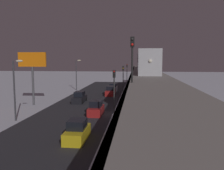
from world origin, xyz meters
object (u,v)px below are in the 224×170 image
Objects in this scene: sedan_black at (80,98)px; traffic_light_mid at (123,77)px; traffic_light_near at (114,88)px; traffic_light_far at (127,72)px; sedan_yellow at (77,132)px; subway_train at (145,61)px; rail_signal at (132,52)px; commercial_billboard at (32,65)px; sedan_silver at (113,88)px; sedan_red at (96,109)px; sedan_red_2 at (110,91)px.

traffic_light_mid reaches higher than sedan_black.
traffic_light_near and traffic_light_far have the same top height.
traffic_light_near is at bearing 66.76° from sedan_yellow.
subway_train is 8.69× the size of sedan_yellow.
rail_signal is 8.74m from traffic_light_near.
sedan_silver is at bearing -122.32° from commercial_billboard.
sedan_red is 24.34m from sedan_silver.
sedan_black is at bearing 103.29° from sedan_yellow.
sedan_black is 15.98m from sedan_silver.
sedan_silver is 0.72× the size of traffic_light_far.
rail_signal is 23.89m from commercial_billboard.
traffic_light_near is (4.34, 19.21, -3.22)m from subway_train.
commercial_billboard is (11.76, 18.59, 6.03)m from sedan_silver.
sedan_red is 14.41m from commercial_billboard.
sedan_silver is at bearing 90.00° from sedan_red.
traffic_light_mid is (4.34, -0.11, -3.22)m from subway_train.
sedan_silver is at bearing -81.65° from rail_signal.
traffic_light_near is at bearing 120.52° from sedan_black.
commercial_billboard is at bearing 63.35° from traffic_light_far.
rail_signal reaches higher than subway_train.
rail_signal is 0.45× the size of commercial_billboard.
sedan_silver is at bearing -50.60° from subway_train.
traffic_light_near is at bearing 77.26° from subway_train.
sedan_black is 10.19m from sedan_red_2.
sedan_red is 0.87× the size of sedan_red_2.
rail_signal is at bearing 107.34° from traffic_light_near.
traffic_light_far reaches higher than sedan_red_2.
rail_signal is 0.87× the size of sedan_silver.
subway_train reaches higher than traffic_light_far.
traffic_light_far reaches higher than sedan_red.
sedan_silver is at bearing -84.09° from traffic_light_near.
sedan_black is (11.84, 6.49, -6.63)m from subway_train.
subway_train is 26.64m from rail_signal.
commercial_billboard is (14.66, 29.21, 2.63)m from traffic_light_far.
sedan_black and sedan_silver have the same top height.
traffic_light_near is (-7.50, 12.72, 3.41)m from sedan_black.
traffic_light_near is 1.00× the size of traffic_light_mid.
sedan_black is 0.73× the size of traffic_light_far.
sedan_yellow is (-4.60, 19.48, 0.01)m from sedan_black.
sedan_yellow is 8.10m from traffic_light_near.
rail_signal is at bearing 92.85° from traffic_light_far.
sedan_red and sedan_red_2 have the same top height.
sedan_black is at bearing 41.34° from traffic_light_mid.
traffic_light_near reaches higher than sedan_silver.
subway_train is 9.22× the size of rail_signal.
sedan_red is 35.24m from traffic_light_far.
traffic_light_far is 0.72× the size of commercial_billboard.
subway_train is at bearing -151.29° from sedan_black.
sedan_red_2 is 0.75× the size of traffic_light_near.
sedan_black is 0.73× the size of traffic_light_mid.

